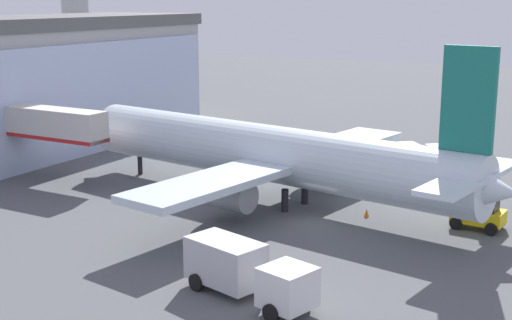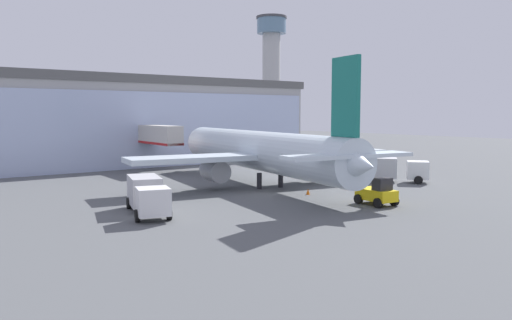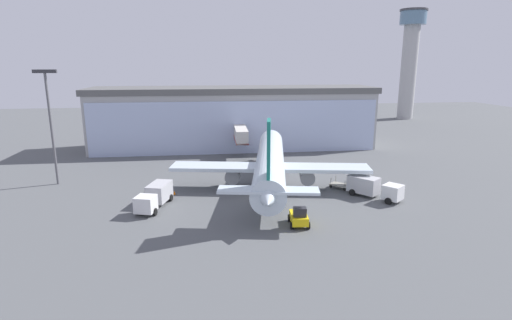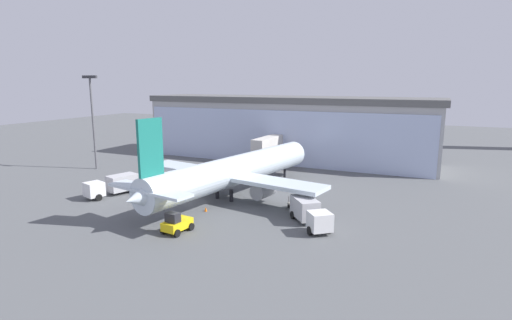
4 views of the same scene
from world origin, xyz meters
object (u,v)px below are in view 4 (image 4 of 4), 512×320
object	(u,v)px
catering_truck	(113,185)
safety_cone_nose	(206,209)
baggage_cart	(297,206)
fuel_truck	(309,212)
pushback_tug	(176,223)
jet_bridge	(271,144)
apron_light_mast	(92,114)
safety_cone_wingtip	(147,187)
airplane	(233,171)

from	to	relation	value
catering_truck	safety_cone_nose	xyz separation A→B (m)	(15.60, -1.08, -1.19)
catering_truck	baggage_cart	size ratio (longest dim) A/B	2.42
fuel_truck	pushback_tug	world-z (taller)	fuel_truck
jet_bridge	apron_light_mast	bearing A→B (deg)	117.67
apron_light_mast	safety_cone_nose	distance (m)	35.15
fuel_truck	safety_cone_wingtip	bearing A→B (deg)	-139.43
airplane	baggage_cart	distance (m)	10.64
catering_truck	safety_cone_nose	distance (m)	15.68
apron_light_mast	safety_cone_nose	size ratio (longest dim) A/B	30.51
jet_bridge	airplane	xyz separation A→B (m)	(2.25, -19.54, -0.97)
airplane	baggage_cart	size ratio (longest dim) A/B	11.44
safety_cone_nose	baggage_cart	bearing A→B (deg)	27.01
pushback_tug	safety_cone_wingtip	distance (m)	19.36
jet_bridge	airplane	distance (m)	19.69
catering_truck	pushback_tug	xyz separation A→B (m)	(16.43, -8.37, -0.49)
fuel_truck	safety_cone_wingtip	xyz separation A→B (m)	(-26.49, 5.08, -1.19)
airplane	pushback_tug	world-z (taller)	airplane
baggage_cart	safety_cone_nose	world-z (taller)	baggage_cart
jet_bridge	catering_truck	world-z (taller)	jet_bridge
jet_bridge	fuel_truck	size ratio (longest dim) A/B	1.70
catering_truck	safety_cone_wingtip	world-z (taller)	catering_truck
safety_cone_wingtip	jet_bridge	bearing A→B (deg)	61.59
apron_light_mast	fuel_truck	world-z (taller)	apron_light_mast
pushback_tug	jet_bridge	bearing A→B (deg)	11.42
fuel_truck	baggage_cart	world-z (taller)	fuel_truck
baggage_cart	safety_cone_wingtip	xyz separation A→B (m)	(-23.64, 0.51, -0.23)
apron_light_mast	catering_truck	distance (m)	21.45
jet_bridge	safety_cone_wingtip	size ratio (longest dim) A/B	21.91
fuel_truck	safety_cone_wingtip	world-z (taller)	fuel_truck
apron_light_mast	baggage_cart	size ratio (longest dim) A/B	5.32
pushback_tug	fuel_truck	bearing A→B (deg)	-50.51
pushback_tug	safety_cone_nose	size ratio (longest dim) A/B	6.15
baggage_cart	safety_cone_nose	size ratio (longest dim) A/B	5.74
apron_light_mast	catering_truck	size ratio (longest dim) A/B	2.20
jet_bridge	baggage_cart	world-z (taller)	jet_bridge
jet_bridge	baggage_cart	size ratio (longest dim) A/B	3.82
baggage_cart	pushback_tug	size ratio (longest dim) A/B	0.93
airplane	catering_truck	xyz separation A→B (m)	(-15.74, -6.17, -2.11)
airplane	safety_cone_wingtip	distance (m)	14.16
airplane	safety_cone_wingtip	size ratio (longest dim) A/B	65.65
airplane	safety_cone_wingtip	world-z (taller)	airplane
apron_light_mast	baggage_cart	world-z (taller)	apron_light_mast
airplane	safety_cone_nose	distance (m)	7.97
catering_truck	fuel_truck	size ratio (longest dim) A/B	1.08
apron_light_mast	airplane	xyz separation A→B (m)	(31.22, -5.92, -6.51)
catering_truck	fuel_truck	xyz separation A→B (m)	(28.56, -0.50, 0.00)
airplane	pushback_tug	xyz separation A→B (m)	(0.69, -14.54, -2.61)
catering_truck	baggage_cart	world-z (taller)	catering_truck
safety_cone_wingtip	safety_cone_nose	bearing A→B (deg)	-22.71
jet_bridge	safety_cone_nose	distance (m)	27.20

